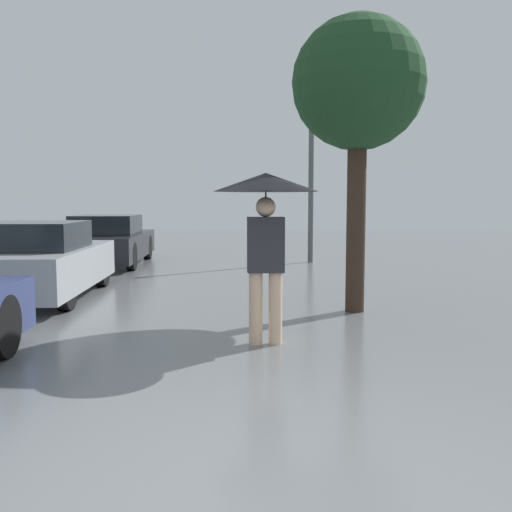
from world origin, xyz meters
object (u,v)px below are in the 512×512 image
(parked_car_middle, at_px, (35,262))
(street_lamp, at_px, (311,169))
(parked_car_farthest, at_px, (109,241))
(pedestrian, at_px, (266,206))
(tree, at_px, (358,87))

(parked_car_middle, relative_size, street_lamp, 0.88)
(street_lamp, bearing_deg, parked_car_farthest, -176.48)
(pedestrian, xyz_separation_m, parked_car_middle, (-3.63, 3.28, -0.96))
(pedestrian, height_order, parked_car_middle, pedestrian)
(street_lamp, bearing_deg, tree, -92.72)
(parked_car_farthest, distance_m, tree, 8.49)
(pedestrian, distance_m, parked_car_middle, 4.98)
(tree, bearing_deg, parked_car_middle, 164.25)
(parked_car_farthest, xyz_separation_m, street_lamp, (5.20, 0.32, 1.86))
(parked_car_farthest, relative_size, tree, 1.02)
(tree, bearing_deg, street_lamp, 87.28)
(parked_car_middle, xyz_separation_m, parked_car_farthest, (0.17, 5.01, -0.01))
(pedestrian, height_order, parked_car_farthest, pedestrian)
(parked_car_middle, bearing_deg, pedestrian, -42.12)
(pedestrian, relative_size, parked_car_middle, 0.50)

